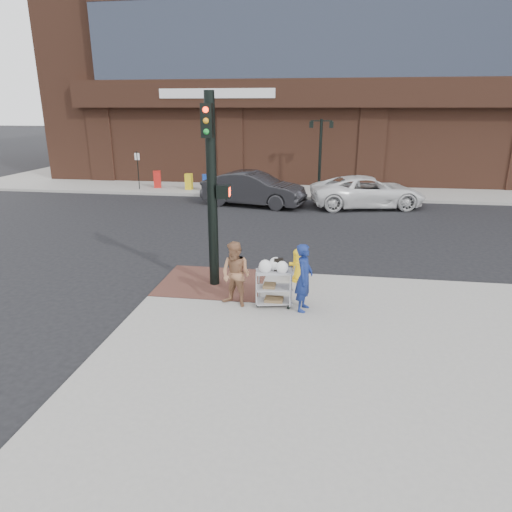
% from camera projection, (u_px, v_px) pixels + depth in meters
% --- Properties ---
extents(ground, '(220.00, 220.00, 0.00)m').
position_uv_depth(ground, '(227.00, 302.00, 11.71)').
color(ground, black).
rests_on(ground, ground).
extents(sidewalk_far, '(65.00, 36.00, 0.15)m').
position_uv_depth(sidewalk_far, '(443.00, 164.00, 39.97)').
color(sidewalk_far, gray).
rests_on(sidewalk_far, ground).
extents(brick_curb_ramp, '(2.80, 2.40, 0.01)m').
position_uv_depth(brick_curb_ramp, '(212.00, 282.00, 12.59)').
color(brick_curb_ramp, '#4F2825').
rests_on(brick_curb_ramp, sidewalk_near).
extents(lamp_post, '(1.32, 0.22, 4.00)m').
position_uv_depth(lamp_post, '(320.00, 147.00, 25.65)').
color(lamp_post, black).
rests_on(lamp_post, sidewalk_far).
extents(parking_sign, '(0.05, 0.05, 2.20)m').
position_uv_depth(parking_sign, '(138.00, 170.00, 26.64)').
color(parking_sign, black).
rests_on(parking_sign, sidewalk_far).
extents(traffic_signal_pole, '(0.61, 0.51, 5.00)m').
position_uv_depth(traffic_signal_pole, '(212.00, 186.00, 11.63)').
color(traffic_signal_pole, black).
rests_on(traffic_signal_pole, sidewalk_near).
extents(woman_blue, '(0.50, 0.66, 1.63)m').
position_uv_depth(woman_blue, '(304.00, 278.00, 10.64)').
color(woman_blue, navy).
rests_on(woman_blue, sidewalk_near).
extents(pedestrian_tan, '(0.94, 0.85, 1.59)m').
position_uv_depth(pedestrian_tan, '(236.00, 274.00, 10.90)').
color(pedestrian_tan, '#986747').
rests_on(pedestrian_tan, sidewalk_near).
extents(sedan_dark, '(5.44, 2.86, 1.70)m').
position_uv_depth(sedan_dark, '(253.00, 189.00, 22.96)').
color(sedan_dark, black).
rests_on(sedan_dark, ground).
extents(minivan_white, '(5.96, 3.63, 1.55)m').
position_uv_depth(minivan_white, '(367.00, 192.00, 22.59)').
color(minivan_white, white).
rests_on(minivan_white, ground).
extents(utility_cart, '(0.94, 0.65, 1.20)m').
position_uv_depth(utility_cart, '(274.00, 284.00, 10.97)').
color(utility_cart, '#9E9EA3').
rests_on(utility_cart, sidewalk_near).
extents(fire_hydrant, '(0.44, 0.31, 0.94)m').
position_uv_depth(fire_hydrant, '(297.00, 265.00, 12.54)').
color(fire_hydrant, yellow).
rests_on(fire_hydrant, sidewalk_near).
extents(newsbox_red, '(0.52, 0.49, 1.01)m').
position_uv_depth(newsbox_red, '(157.00, 179.00, 27.35)').
color(newsbox_red, red).
rests_on(newsbox_red, sidewalk_far).
extents(newsbox_yellow, '(0.41, 0.37, 0.93)m').
position_uv_depth(newsbox_yellow, '(189.00, 182.00, 26.77)').
color(newsbox_yellow, yellow).
rests_on(newsbox_yellow, sidewalk_far).
extents(newsbox_blue, '(0.51, 0.49, 0.94)m').
position_uv_depth(newsbox_blue, '(206.00, 183.00, 26.38)').
color(newsbox_blue, '#183D9D').
rests_on(newsbox_blue, sidewalk_far).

